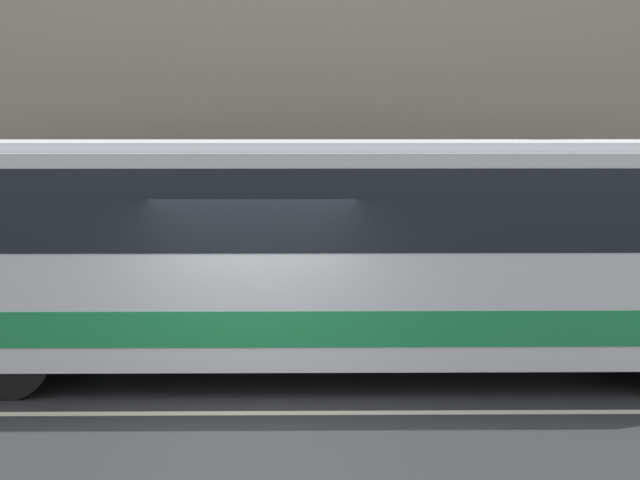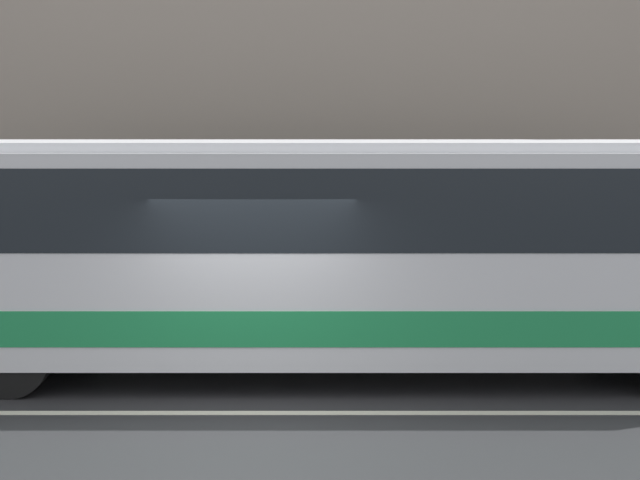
% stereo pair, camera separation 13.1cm
% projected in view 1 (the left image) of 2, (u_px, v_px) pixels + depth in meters
% --- Properties ---
extents(ground_plane, '(60.00, 60.00, 0.00)m').
position_uv_depth(ground_plane, '(253.00, 413.00, 10.52)').
color(ground_plane, '#2D2D30').
extents(sidewalk, '(60.00, 2.42, 0.18)m').
position_uv_depth(sidewalk, '(271.00, 312.00, 15.68)').
color(sidewalk, gray).
rests_on(sidewalk, ground_plane).
extents(lane_stripe, '(54.00, 0.14, 0.01)m').
position_uv_depth(lane_stripe, '(253.00, 413.00, 10.52)').
color(lane_stripe, beige).
rests_on(lane_stripe, ground_plane).
extents(transit_bus, '(12.42, 2.59, 3.17)m').
position_uv_depth(transit_bus, '(315.00, 243.00, 12.05)').
color(transit_bus, silver).
rests_on(transit_bus, ground_plane).
extents(pedestrian_waiting, '(0.36, 0.36, 1.77)m').
position_uv_depth(pedestrian_waiting, '(88.00, 267.00, 14.88)').
color(pedestrian_waiting, '#1E5933').
rests_on(pedestrian_waiting, sidewalk).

